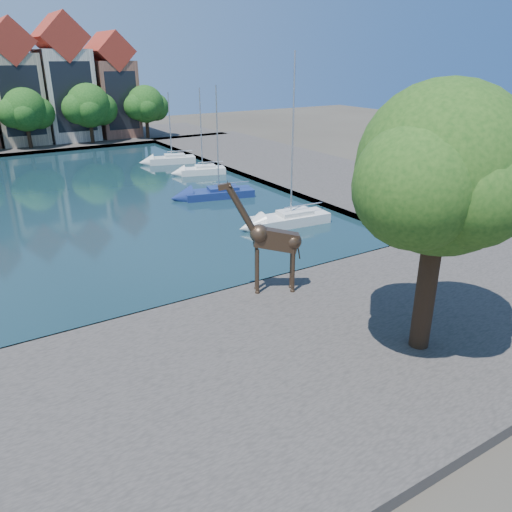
% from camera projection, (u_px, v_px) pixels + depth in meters
% --- Properties ---
extents(ground, '(160.00, 160.00, 0.00)m').
position_uv_depth(ground, '(168.00, 313.00, 24.45)').
color(ground, '#38332B').
rests_on(ground, ground).
extents(water_basin, '(38.00, 50.00, 0.08)m').
position_uv_depth(water_basin, '(60.00, 200.00, 43.32)').
color(water_basin, black).
rests_on(water_basin, ground).
extents(near_quay, '(50.00, 14.00, 0.50)m').
position_uv_depth(near_quay, '(239.00, 383.00, 18.85)').
color(near_quay, '#453F3B').
rests_on(near_quay, ground).
extents(far_quay, '(60.00, 16.00, 0.50)m').
position_uv_depth(far_quay, '(9.00, 145.00, 68.42)').
color(far_quay, '#453F3B').
rests_on(far_quay, ground).
extents(right_quay, '(14.00, 52.00, 0.50)m').
position_uv_depth(right_quay, '(294.00, 166.00, 55.50)').
color(right_quay, '#453F3B').
rests_on(right_quay, ground).
extents(plane_tree, '(8.32, 6.40, 10.62)m').
position_uv_depth(plane_tree, '(444.00, 175.00, 18.22)').
color(plane_tree, '#332114').
rests_on(plane_tree, near_quay).
extents(townhouse_east_inner, '(5.94, 9.18, 15.79)m').
position_uv_depth(townhouse_east_inner, '(15.00, 87.00, 66.58)').
color(townhouse_east_inner, tan).
rests_on(townhouse_east_inner, far_quay).
extents(townhouse_east_mid, '(6.43, 9.18, 16.65)m').
position_uv_depth(townhouse_east_mid, '(65.00, 83.00, 69.63)').
color(townhouse_east_mid, beige).
rests_on(townhouse_east_mid, far_quay).
extents(townhouse_east_end, '(5.44, 9.18, 14.43)m').
position_uv_depth(townhouse_east_end, '(112.00, 89.00, 73.19)').
color(townhouse_east_end, brown).
rests_on(townhouse_east_end, far_quay).
extents(far_tree_mid_east, '(7.02, 5.40, 7.52)m').
position_uv_depth(far_tree_mid_east, '(26.00, 111.00, 63.28)').
color(far_tree_mid_east, '#332114').
rests_on(far_tree_mid_east, far_quay).
extents(far_tree_east, '(7.54, 5.80, 7.84)m').
position_uv_depth(far_tree_east, '(90.00, 107.00, 67.17)').
color(far_tree_east, '#332114').
rests_on(far_tree_east, far_quay).
extents(far_tree_far_east, '(6.76, 5.20, 7.36)m').
position_uv_depth(far_tree_far_east, '(146.00, 105.00, 71.15)').
color(far_tree_far_east, '#332114').
rests_on(far_tree_far_east, far_quay).
extents(giraffe_statue, '(3.74, 2.14, 5.70)m').
position_uv_depth(giraffe_statue, '(270.00, 239.00, 24.63)').
color(giraffe_statue, '#3C2B1E').
rests_on(giraffe_statue, near_quay).
extents(sailboat_right_a, '(5.94, 2.54, 11.97)m').
position_uv_depth(sailboat_right_a, '(291.00, 217.00, 36.80)').
color(sailboat_right_a, silver).
rests_on(sailboat_right_a, water_basin).
extents(sailboat_right_b, '(6.31, 3.42, 9.40)m').
position_uv_depth(sailboat_right_b, '(219.00, 192.00, 43.90)').
color(sailboat_right_b, navy).
rests_on(sailboat_right_b, water_basin).
extents(sailboat_right_c, '(4.94, 2.84, 8.67)m').
position_uv_depth(sailboat_right_c, '(203.00, 169.00, 52.44)').
color(sailboat_right_c, silver).
rests_on(sailboat_right_c, water_basin).
extents(sailboat_right_d, '(5.52, 3.15, 7.88)m').
position_uv_depth(sailboat_right_d, '(172.00, 158.00, 57.68)').
color(sailboat_right_d, silver).
rests_on(sailboat_right_d, water_basin).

